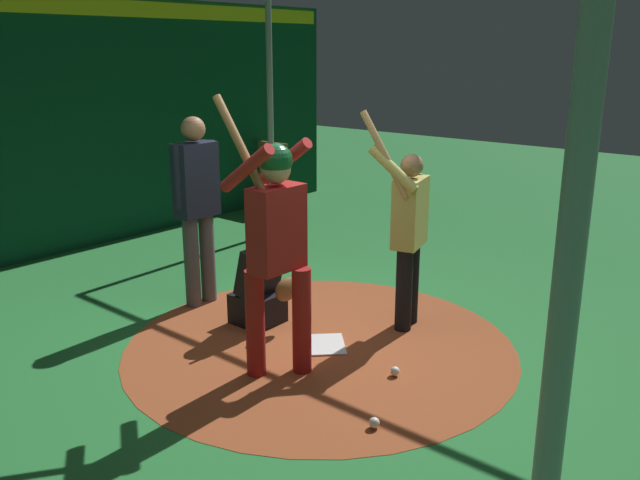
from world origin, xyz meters
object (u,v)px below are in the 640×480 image
at_px(baseball_1, 374,423).
at_px(bat_rack, 267,176).
at_px(baseball_0, 395,371).
at_px(visitor, 408,229).
at_px(home_plate, 320,344).
at_px(catcher, 261,286).
at_px(umpire, 197,200).
at_px(batter, 276,237).

bearing_deg(baseball_1, bat_rack, 140.69).
bearing_deg(baseball_0, visitor, 118.94).
bearing_deg(bat_rack, baseball_1, -39.31).
height_order(home_plate, catcher, catcher).
height_order(bat_rack, baseball_1, bat_rack).
relative_size(home_plate, baseball_0, 5.68).
bearing_deg(baseball_0, baseball_1, -66.21).
height_order(catcher, visitor, visitor).
bearing_deg(baseball_1, home_plate, 145.92).
relative_size(umpire, baseball_1, 25.10).
relative_size(catcher, visitor, 0.48).
height_order(umpire, baseball_0, umpire).
distance_m(batter, baseball_1, 1.51).
relative_size(batter, baseball_1, 29.03).
height_order(home_plate, baseball_0, baseball_0).
distance_m(umpire, baseball_0, 2.58).
xyz_separation_m(home_plate, umpire, (-1.57, 0.01, 1.04)).
distance_m(catcher, baseball_1, 2.03).
height_order(bat_rack, baseball_0, bat_rack).
relative_size(umpire, visitor, 0.94).
height_order(batter, catcher, batter).
bearing_deg(umpire, visitor, 23.87).
bearing_deg(bat_rack, visitor, -31.14).
distance_m(home_plate, batter, 1.24).
relative_size(catcher, baseball_0, 12.67).
relative_size(bat_rack, baseball_0, 14.20).
bearing_deg(catcher, batter, -37.58).
xyz_separation_m(batter, umpire, (-1.63, 0.59, -0.06)).
relative_size(batter, catcher, 2.29).
height_order(umpire, baseball_1, umpire).
bearing_deg(bat_rack, baseball_0, -35.96).
bearing_deg(visitor, catcher, -157.66).
distance_m(catcher, umpire, 1.08).
xyz_separation_m(batter, bat_rack, (-4.13, 4.08, -0.62)).
relative_size(home_plate, umpire, 0.23).
bearing_deg(visitor, bat_rack, 133.18).
relative_size(batter, bat_rack, 2.04).
xyz_separation_m(baseball_0, baseball_1, (0.31, -0.71, 0.00)).
bearing_deg(home_plate, visitor, 69.39).
height_order(batter, visitor, batter).
relative_size(umpire, bat_rack, 1.77).
relative_size(bat_rack, baseball_1, 14.20).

